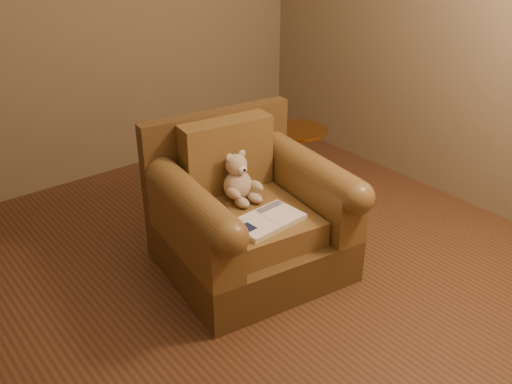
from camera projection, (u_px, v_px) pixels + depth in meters
floor at (235, 316)px, 2.91m from camera, size 4.00×4.00×0.00m
armchair at (247, 216)px, 3.18m from camera, size 1.03×0.99×0.83m
teddy_bear at (239, 182)px, 3.15m from camera, size 0.21×0.23×0.28m
guidebook at (267, 220)px, 2.95m from camera, size 0.39×0.25×0.03m
side_table at (298, 162)px, 3.90m from camera, size 0.38×0.38×0.53m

